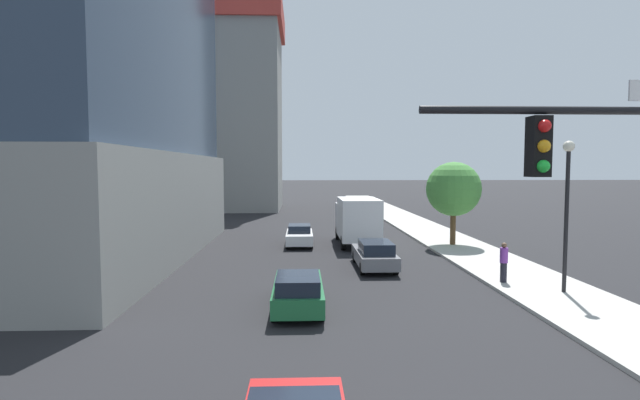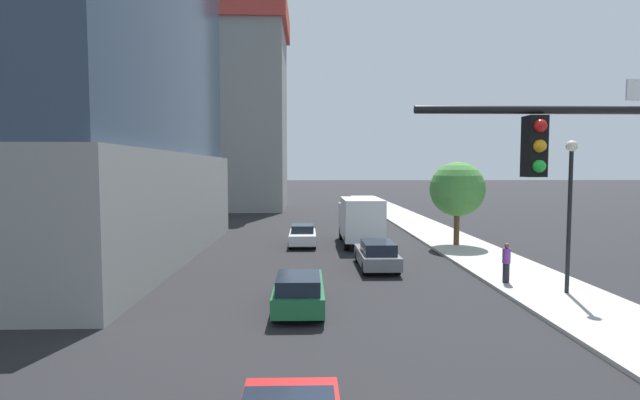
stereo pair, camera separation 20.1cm
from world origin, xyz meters
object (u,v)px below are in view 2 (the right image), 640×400
object	(u,v)px
street_tree	(457,189)
car_green	(299,290)
box_truck	(360,219)
car_white	(303,235)
pedestrian_purple_shirt	(506,262)
street_lamp	(570,194)
car_gray	(377,255)
construction_building	(223,98)

from	to	relation	value
street_tree	car_green	distance (m)	17.04
street_tree	car_green	xyz separation A→B (m)	(-10.04, -13.43, -3.06)
car_green	box_truck	distance (m)	14.93
car_white	pedestrian_purple_shirt	world-z (taller)	pedestrian_purple_shirt
car_green	box_truck	world-z (taller)	box_truck
street_lamp	car_gray	distance (m)	9.33
construction_building	street_tree	world-z (taller)	construction_building
construction_building	car_green	xyz separation A→B (m)	(10.28, -43.28, -13.21)
street_tree	box_truck	xyz separation A→B (m)	(-6.18, 0.96, -2.00)
pedestrian_purple_shirt	car_white	bearing A→B (deg)	129.03
box_truck	pedestrian_purple_shirt	world-z (taller)	box_truck
car_green	pedestrian_purple_shirt	bearing A→B (deg)	19.65
street_lamp	street_tree	bearing A→B (deg)	93.16
construction_building	car_white	size ratio (longest dim) A/B	8.39
street_lamp	car_white	xyz separation A→B (m)	(-10.70, 12.80, -3.41)
construction_building	car_white	distance (m)	33.50
car_white	box_truck	xyz separation A→B (m)	(3.86, 0.12, 1.08)
construction_building	car_green	bearing A→B (deg)	-76.64
construction_building	car_gray	xyz separation A→B (m)	(14.14, -36.42, -13.18)
car_gray	car_green	world-z (taller)	car_gray
street_lamp	box_truck	xyz separation A→B (m)	(-6.84, 12.92, -2.33)
car_green	pedestrian_purple_shirt	world-z (taller)	pedestrian_purple_shirt
box_truck	pedestrian_purple_shirt	bearing A→B (deg)	-65.45
car_gray	pedestrian_purple_shirt	distance (m)	6.29
car_green	box_truck	bearing A→B (deg)	74.98
car_white	box_truck	bearing A→B (deg)	1.81
car_white	car_green	bearing A→B (deg)	-90.00
street_lamp	car_green	world-z (taller)	street_lamp
construction_building	street_lamp	world-z (taller)	construction_building
construction_building	car_green	size ratio (longest dim) A/B	7.40
street_tree	car_white	xyz separation A→B (m)	(-10.04, 0.84, -3.08)
street_lamp	pedestrian_purple_shirt	bearing A→B (deg)	134.96
construction_building	street_lamp	bearing A→B (deg)	-63.35
car_white	box_truck	distance (m)	4.01
street_lamp	street_tree	world-z (taller)	street_lamp
street_lamp	pedestrian_purple_shirt	size ratio (longest dim) A/B	3.49
street_lamp	pedestrian_purple_shirt	xyz separation A→B (m)	(-1.73, 1.73, -3.06)
street_tree	pedestrian_purple_shirt	size ratio (longest dim) A/B	3.10
box_truck	street_lamp	bearing A→B (deg)	-62.11
car_white	street_lamp	bearing A→B (deg)	-50.10
car_gray	box_truck	world-z (taller)	box_truck
car_gray	car_white	world-z (taller)	car_gray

